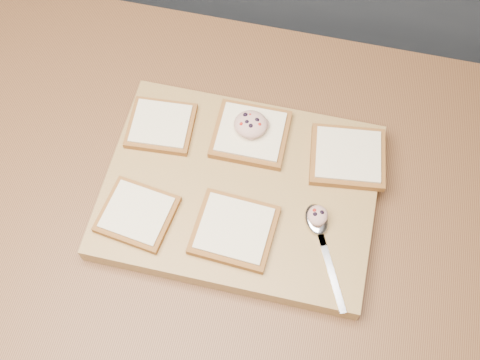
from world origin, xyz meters
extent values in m
plane|color=#515459|center=(0.00, 0.00, 0.00)|extent=(4.00, 4.00, 0.00)
cube|color=slate|center=(0.00, 0.00, 0.42)|extent=(1.90, 0.75, 0.84)
cube|color=brown|center=(0.00, 0.00, 0.87)|extent=(2.00, 0.80, 0.06)
cube|color=#A07E44|center=(-0.01, 0.03, 0.92)|extent=(0.44, 0.34, 0.04)
cube|color=brown|center=(-0.17, 0.11, 0.94)|extent=(0.12, 0.11, 0.01)
cube|color=#FFEEC2|center=(-0.17, 0.11, 0.95)|extent=(0.10, 0.09, 0.00)
cube|color=brown|center=(-0.01, 0.12, 0.94)|extent=(0.12, 0.11, 0.01)
cube|color=#FFEEC2|center=(-0.01, 0.12, 0.95)|extent=(0.11, 0.10, 0.00)
cube|color=brown|center=(0.16, 0.12, 0.94)|extent=(0.14, 0.13, 0.01)
cube|color=#FFEEC2|center=(0.16, 0.12, 0.95)|extent=(0.12, 0.11, 0.00)
cube|color=brown|center=(-0.16, -0.06, 0.94)|extent=(0.12, 0.12, 0.01)
cube|color=#FFEEC2|center=(-0.16, -0.06, 0.95)|extent=(0.11, 0.10, 0.00)
cube|color=brown|center=(0.00, -0.05, 0.94)|extent=(0.13, 0.12, 0.01)
cube|color=#FFEEC2|center=(0.00, -0.05, 0.95)|extent=(0.11, 0.10, 0.00)
ellipsoid|color=tan|center=(-0.01, 0.13, 0.97)|extent=(0.06, 0.05, 0.03)
sphere|color=black|center=(0.00, 0.13, 0.98)|extent=(0.01, 0.01, 0.01)
sphere|color=black|center=(-0.02, 0.14, 0.98)|extent=(0.01, 0.01, 0.01)
sphere|color=black|center=(-0.01, 0.12, 0.98)|extent=(0.01, 0.01, 0.01)
sphere|color=black|center=(-0.02, 0.13, 0.98)|extent=(0.01, 0.01, 0.01)
sphere|color=#A5140C|center=(0.00, 0.13, 0.97)|extent=(0.01, 0.01, 0.01)
sphere|color=#A5140C|center=(-0.02, 0.14, 0.97)|extent=(0.01, 0.01, 0.01)
sphere|color=#A5140C|center=(-0.03, 0.12, 0.97)|extent=(0.01, 0.01, 0.01)
ellipsoid|color=silver|center=(0.12, 0.00, 0.94)|extent=(0.06, 0.06, 0.01)
cube|color=silver|center=(0.13, -0.03, 0.94)|extent=(0.02, 0.04, 0.00)
cube|color=silver|center=(0.16, -0.08, 0.94)|extent=(0.07, 0.13, 0.00)
ellipsoid|color=tan|center=(0.12, 0.00, 0.96)|extent=(0.03, 0.04, 0.02)
sphere|color=black|center=(0.13, 0.00, 0.96)|extent=(0.01, 0.01, 0.01)
sphere|color=black|center=(0.12, -0.01, 0.96)|extent=(0.01, 0.01, 0.01)
sphere|color=#A5140C|center=(0.12, 0.00, 0.96)|extent=(0.01, 0.01, 0.01)
camera|label=1|loc=(0.09, -0.40, 1.82)|focal=45.00mm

